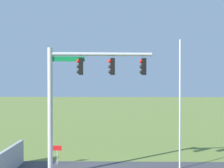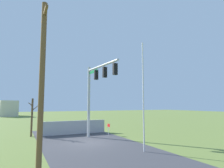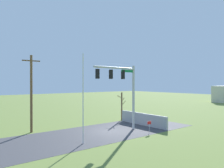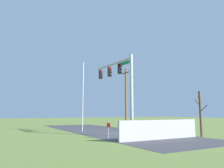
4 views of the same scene
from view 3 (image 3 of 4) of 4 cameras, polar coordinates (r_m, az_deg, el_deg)
name	(u,v)px [view 3 (image 3 of 4)]	position (r m, az deg, el deg)	size (l,w,h in m)	color
ground_plane	(109,131)	(24.53, -0.72, -12.18)	(160.00, 160.00, 0.00)	olive
road_surface	(77,137)	(22.37, -9.07, -13.42)	(28.00, 8.00, 0.01)	#3D3D42
sidewalk_corner	(140,128)	(26.31, 7.21, -11.31)	(6.00, 6.00, 0.01)	#B7B5AD
retaining_fence	(143,119)	(27.90, 8.00, -9.09)	(0.20, 7.57, 1.49)	#A8A8AD
signal_mast	(124,85)	(23.86, 3.05, -0.24)	(5.90, 0.75, 7.24)	#B2B5BA
flagpole	(83,99)	(19.20, -7.56, -3.78)	(0.10, 0.10, 7.90)	silver
utility_pole	(31,92)	(24.87, -20.31, -2.04)	(1.90, 0.26, 8.26)	brown
bare_tree	(122,106)	(31.01, 2.56, -5.73)	(1.27, 1.02, 3.94)	brown
open_sign	(149,124)	(23.93, 9.71, -10.30)	(0.56, 0.04, 1.22)	silver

